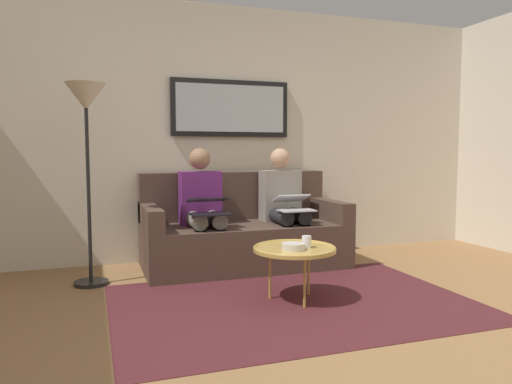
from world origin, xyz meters
TOP-DOWN VIEW (x-y plane):
  - ground_plane at (0.00, 0.00)m, footprint 6.00×5.20m
  - wall_rear at (0.00, -2.60)m, footprint 6.00×0.12m
  - area_rug at (0.00, -0.85)m, footprint 2.60×1.80m
  - couch at (0.00, -2.12)m, footprint 1.91×0.90m
  - framed_mirror at (0.00, -2.51)m, footprint 1.24×0.05m
  - coffee_table at (-0.03, -0.90)m, footprint 0.61×0.61m
  - cup at (-0.11, -0.86)m, footprint 0.07×0.07m
  - bowl at (0.02, -0.82)m, footprint 0.17×0.17m
  - person_left at (-0.41, -2.05)m, footprint 0.38×0.58m
  - laptop_silver at (-0.41, -1.81)m, footprint 0.33×0.34m
  - person_right at (0.41, -2.05)m, footprint 0.38×0.58m
  - laptop_black at (0.41, -1.80)m, footprint 0.35×0.34m
  - standing_lamp at (1.41, -1.85)m, footprint 0.32×0.32m

SIDE VIEW (x-z plane):
  - ground_plane at x=0.00m, z-range -0.10..0.00m
  - area_rug at x=0.00m, z-range 0.00..0.01m
  - couch at x=0.00m, z-range -0.14..0.76m
  - coffee_table at x=-0.03m, z-range 0.18..0.59m
  - bowl at x=0.02m, z-range 0.40..0.45m
  - cup at x=-0.11m, z-range 0.40..0.49m
  - person_left at x=-0.41m, z-range 0.04..1.18m
  - person_right at x=0.41m, z-range 0.04..1.18m
  - laptop_silver at x=-0.41m, z-range 0.55..0.70m
  - laptop_black at x=0.41m, z-range 0.56..0.70m
  - wall_rear at x=0.00m, z-range 0.00..2.60m
  - standing_lamp at x=1.41m, z-range 0.54..2.20m
  - framed_mirror at x=0.00m, z-range 1.26..1.84m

